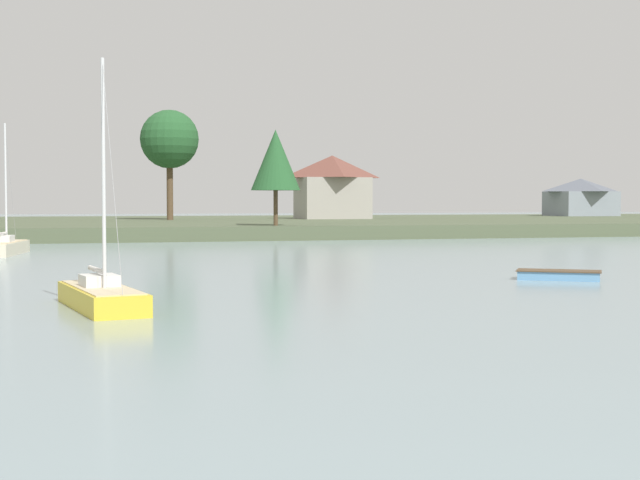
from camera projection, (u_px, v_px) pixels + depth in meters
The scene contains 8 objects.
far_shore_bank at pixel (169, 226), 106.69m from camera, with size 214.84×56.63×1.29m, color #4C563D.
sailboat_cream at pixel (5, 251), 60.95m from camera, with size 2.92×7.34×9.34m.
sailboat_yellow at pixel (102, 303), 30.64m from camera, with size 2.90×6.51×8.76m.
dinghy_skyblue at pixel (559, 277), 41.70m from camera, with size 3.99×3.32×0.60m.
shore_tree_left_mid at pixel (170, 140), 107.31m from camera, with size 6.86×6.86×12.90m.
shore_tree_center at pixel (276, 160), 83.71m from camera, with size 4.53×4.53×8.77m.
cottage_hillside at pixel (581, 197), 135.46m from camera, with size 9.17×8.33×5.50m.
cottage_near_water at pixel (332, 186), 114.93m from camera, with size 9.01×7.61×7.92m.
Camera 1 is at (-10.85, -4.95, 3.64)m, focal length 51.49 mm.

